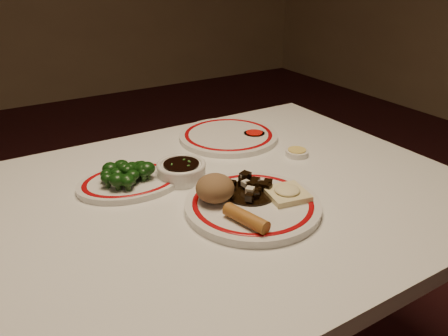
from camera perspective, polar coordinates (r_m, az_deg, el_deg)
dining_table at (r=1.07m, az=-1.26°, el=-7.56°), size 1.20×0.90×0.75m
main_plate at (r=0.95m, az=3.76°, el=-4.84°), size 0.38×0.38×0.02m
rice_mound at (r=0.94m, az=-1.18°, el=-2.65°), size 0.08×0.08×0.06m
spring_roll at (r=0.87m, az=2.88°, el=-6.55°), size 0.05×0.11×0.03m
fried_wonton at (r=0.97m, az=8.22°, el=-3.20°), size 0.10×0.10×0.02m
stirfry_heap at (r=0.98m, az=3.70°, el=-2.65°), size 0.12×0.12×0.03m
broccoli_plate at (r=1.07m, az=-12.06°, el=-1.78°), size 0.27×0.24×0.02m
broccoli_pile at (r=1.05m, az=-12.45°, el=-0.55°), size 0.13×0.12×0.04m
soy_bowl at (r=1.08m, az=-5.57°, el=-0.44°), size 0.12×0.12×0.04m
sweet_sour_dish at (r=1.33m, az=3.97°, el=4.29°), size 0.06×0.06×0.02m
mustard_dish at (r=1.22m, az=9.48°, el=1.99°), size 0.06×0.06×0.02m
far_plate at (r=1.32m, az=0.58°, el=4.21°), size 0.38×0.38×0.02m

